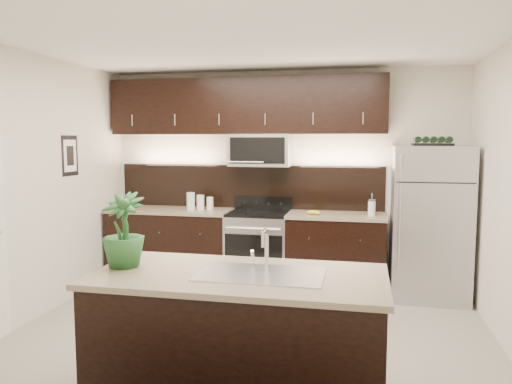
# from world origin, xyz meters

# --- Properties ---
(ground) EXTENTS (4.50, 4.50, 0.00)m
(ground) POSITION_xyz_m (0.00, 0.00, 0.00)
(ground) COLOR gray
(ground) RESTS_ON ground
(room_walls) EXTENTS (4.52, 4.02, 2.71)m
(room_walls) POSITION_xyz_m (-0.11, -0.04, 1.70)
(room_walls) COLOR beige
(room_walls) RESTS_ON ground
(counter_run) EXTENTS (3.51, 0.65, 0.94)m
(counter_run) POSITION_xyz_m (-0.46, 1.69, 0.47)
(counter_run) COLOR black
(counter_run) RESTS_ON ground
(upper_fixtures) EXTENTS (3.49, 0.40, 1.66)m
(upper_fixtures) POSITION_xyz_m (-0.43, 1.84, 2.14)
(upper_fixtures) COLOR black
(upper_fixtures) RESTS_ON counter_run
(island) EXTENTS (1.96, 0.96, 0.94)m
(island) POSITION_xyz_m (0.21, -1.17, 0.47)
(island) COLOR black
(island) RESTS_ON ground
(sink_faucet) EXTENTS (0.84, 0.50, 0.28)m
(sink_faucet) POSITION_xyz_m (0.36, -1.16, 0.96)
(sink_faucet) COLOR silver
(sink_faucet) RESTS_ON island
(refrigerator) EXTENTS (0.85, 0.77, 1.76)m
(refrigerator) POSITION_xyz_m (1.77, 1.63, 0.88)
(refrigerator) COLOR #B2B2B7
(refrigerator) RESTS_ON ground
(wine_rack) EXTENTS (0.44, 0.27, 0.10)m
(wine_rack) POSITION_xyz_m (1.77, 1.63, 1.81)
(wine_rack) COLOR black
(wine_rack) RESTS_ON refrigerator
(plant) EXTENTS (0.30, 0.30, 0.52)m
(plant) POSITION_xyz_m (-0.62, -1.16, 1.20)
(plant) COLOR #215324
(plant) RESTS_ON island
(canisters) EXTENTS (0.32, 0.19, 0.23)m
(canisters) POSITION_xyz_m (-1.04, 1.68, 1.04)
(canisters) COLOR silver
(canisters) RESTS_ON counter_run
(french_press) EXTENTS (0.09, 0.09, 0.26)m
(french_press) POSITION_xyz_m (1.12, 1.64, 1.04)
(french_press) COLOR silver
(french_press) RESTS_ON counter_run
(bananas) EXTENTS (0.20, 0.18, 0.05)m
(bananas) POSITION_xyz_m (0.41, 1.61, 0.97)
(bananas) COLOR yellow
(bananas) RESTS_ON counter_run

